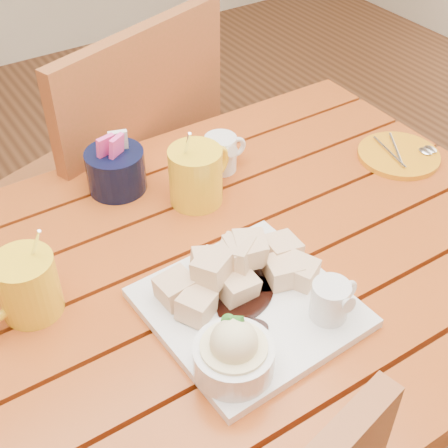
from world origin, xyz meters
TOP-DOWN VIEW (x-y plane):
  - table at (0.00, 0.00)m, footprint 1.20×0.79m
  - dessert_plate at (0.01, -0.11)m, footprint 0.28×0.28m
  - coffee_mug_left at (-0.24, 0.07)m, footprint 0.13×0.09m
  - coffee_mug_right at (0.10, 0.17)m, footprint 0.13×0.09m
  - cream_pitcher at (0.19, 0.22)m, footprint 0.09×0.07m
  - sugar_caddy at (-0.00, 0.28)m, footprint 0.11×0.11m
  - orange_saucer at (0.50, 0.07)m, footprint 0.16×0.16m
  - chair_far at (0.10, 0.55)m, footprint 0.58×0.58m

SIDE VIEW (x-z plane):
  - chair_far at x=0.10m, z-range 0.06..1.02m
  - table at x=0.00m, z-range 0.27..1.02m
  - orange_saucer at x=0.50m, z-range 0.75..0.76m
  - dessert_plate at x=0.01m, z-range 0.73..0.84m
  - cream_pitcher at x=0.19m, z-range 0.75..0.82m
  - sugar_caddy at x=0.00m, z-range 0.73..0.85m
  - coffee_mug_left at x=-0.24m, z-range 0.73..0.87m
  - coffee_mug_right at x=0.10m, z-range 0.73..0.88m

